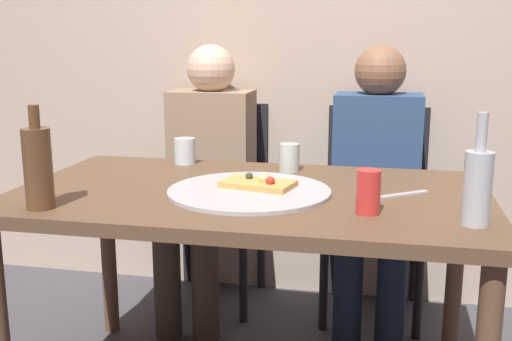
{
  "coord_description": "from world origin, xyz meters",
  "views": [
    {
      "loc": [
        0.41,
        -1.83,
        1.2
      ],
      "look_at": [
        0.01,
        0.06,
        0.78
      ],
      "focal_mm": 43.07,
      "sensor_mm": 36.0,
      "label": 1
    }
  ],
  "objects": [
    {
      "name": "table_knife",
      "position": [
        0.45,
        0.02,
        0.73
      ],
      "size": [
        0.19,
        0.15,
        0.01
      ],
      "primitive_type": "cube",
      "rotation": [
        0.0,
        0.0,
        3.8
      ],
      "color": "#B7B7BC",
      "rests_on": "dining_table"
    },
    {
      "name": "chair_right",
      "position": [
        0.38,
        0.83,
        0.51
      ],
      "size": [
        0.44,
        0.44,
        0.9
      ],
      "rotation": [
        0.0,
        0.0,
        3.14
      ],
      "color": "black",
      "rests_on": "ground_plane"
    },
    {
      "name": "soda_can",
      "position": [
        0.37,
        -0.19,
        0.79
      ],
      "size": [
        0.07,
        0.07,
        0.12
      ],
      "primitive_type": "cylinder",
      "color": "red",
      "rests_on": "dining_table"
    },
    {
      "name": "pizza_slice_last",
      "position": [
        0.03,
        0.0,
        0.75
      ],
      "size": [
        0.24,
        0.17,
        0.05
      ],
      "color": "tan",
      "rests_on": "pizza_tray"
    },
    {
      "name": "guest_in_sweater",
      "position": [
        -0.35,
        0.67,
        0.64
      ],
      "size": [
        0.36,
        0.56,
        1.17
      ],
      "rotation": [
        0.0,
        0.0,
        3.14
      ],
      "color": "#937A60",
      "rests_on": "ground_plane"
    },
    {
      "name": "guest_in_beanie",
      "position": [
        0.38,
        0.67,
        0.64
      ],
      "size": [
        0.36,
        0.56,
        1.17
      ],
      "rotation": [
        0.0,
        0.0,
        3.14
      ],
      "color": "navy",
      "rests_on": "ground_plane"
    },
    {
      "name": "chair_left",
      "position": [
        -0.35,
        0.83,
        0.51
      ],
      "size": [
        0.44,
        0.44,
        0.9
      ],
      "rotation": [
        0.0,
        0.0,
        3.14
      ],
      "color": "black",
      "rests_on": "ground_plane"
    },
    {
      "name": "back_wall",
      "position": [
        0.0,
        0.99,
        1.3
      ],
      "size": [
        6.0,
        0.1,
        2.6
      ],
      "primitive_type": "cube",
      "color": "#BCA893",
      "rests_on": "ground_plane"
    },
    {
      "name": "dining_table",
      "position": [
        0.0,
        0.0,
        0.65
      ],
      "size": [
        1.47,
        0.85,
        0.73
      ],
      "color": "brown",
      "rests_on": "ground_plane"
    },
    {
      "name": "wine_bottle",
      "position": [
        0.64,
        -0.23,
        0.84
      ],
      "size": [
        0.07,
        0.07,
        0.29
      ],
      "color": "#B2BCC1",
      "rests_on": "dining_table"
    },
    {
      "name": "pizza_tray",
      "position": [
        0.01,
        -0.04,
        0.74
      ],
      "size": [
        0.5,
        0.5,
        0.01
      ],
      "primitive_type": "cylinder",
      "color": "#ADADB2",
      "rests_on": "dining_table"
    },
    {
      "name": "tumbler_near",
      "position": [
        0.08,
        0.3,
        0.78
      ],
      "size": [
        0.07,
        0.07,
        0.1
      ],
      "primitive_type": "cylinder",
      "color": "#B7C6BC",
      "rests_on": "dining_table"
    },
    {
      "name": "tumbler_far",
      "position": [
        -0.33,
        0.35,
        0.78
      ],
      "size": [
        0.08,
        0.08,
        0.1
      ],
      "primitive_type": "cylinder",
      "color": "silver",
      "rests_on": "dining_table"
    },
    {
      "name": "beer_bottle",
      "position": [
        -0.53,
        -0.33,
        0.85
      ],
      "size": [
        0.08,
        0.08,
        0.29
      ],
      "color": "brown",
      "rests_on": "dining_table"
    }
  ]
}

